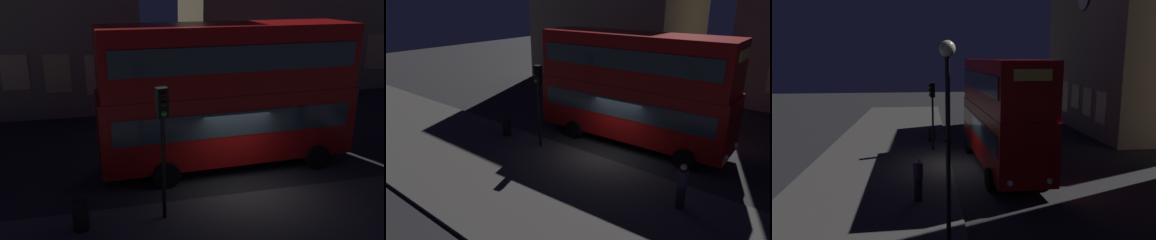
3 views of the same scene
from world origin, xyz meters
TOP-DOWN VIEW (x-y plane):
  - ground_plane at (0.00, 0.00)m, footprint 80.00×80.00m
  - sidewalk_slab at (0.00, -4.13)m, footprint 44.00×7.32m
  - double_decker_bus at (0.03, 2.10)m, footprint 9.95×3.05m
  - traffic_light_near_kerb at (-3.05, -1.37)m, footprint 0.36×0.38m
  - pedestrian at (4.52, -2.07)m, footprint 0.39×0.39m
  - litter_bin at (-5.50, -1.41)m, footprint 0.46×0.46m

SIDE VIEW (x-z plane):
  - ground_plane at x=0.00m, z-range 0.00..0.00m
  - sidewalk_slab at x=0.00m, z-range 0.00..0.12m
  - litter_bin at x=-5.50m, z-range 0.12..1.02m
  - pedestrian at x=4.52m, z-range 0.14..1.83m
  - traffic_light_near_kerb at x=-3.05m, z-range 1.00..5.05m
  - double_decker_bus at x=0.03m, z-range 0.29..5.82m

